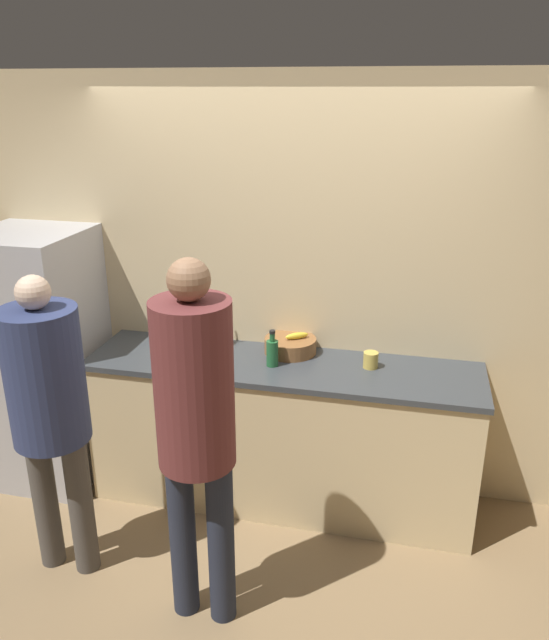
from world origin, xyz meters
name	(u,v)px	position (x,y,z in m)	size (l,w,h in m)	color
ground_plane	(269,530)	(0.00, 0.00, 0.00)	(14.00, 14.00, 0.00)	#8C704C
wall_back	(293,291)	(0.00, 0.66, 1.30)	(5.20, 0.06, 2.60)	#D6BC8C
counter	(282,431)	(0.00, 0.36, 0.47)	(2.37, 0.64, 0.95)	beige
refrigerator	(42,358)	(-1.59, 0.30, 0.84)	(0.67, 0.72, 1.68)	#B7B7BC
person_left	(48,400)	(-1.01, -0.52, 1.02)	(0.39, 0.39, 1.68)	#4C4742
person_center	(196,418)	(-0.17, -0.67, 1.11)	(0.36, 0.36, 1.85)	#232838
fruit_bowl	(291,345)	(0.01, 0.52, 1.00)	(0.32, 0.32, 0.13)	brown
utensil_crock	(218,335)	(-0.46, 0.52, 1.02)	(0.10, 0.10, 0.29)	silver
bottle_green	(272,352)	(-0.05, 0.30, 1.04)	(0.07, 0.07, 0.22)	#236033
bottle_clear	(157,333)	(-0.85, 0.47, 1.02)	(0.05, 0.05, 0.17)	silver
cup_black	(163,353)	(-0.70, 0.21, 1.00)	(0.07, 0.07, 0.10)	#28282D
cup_yellow	(371,360)	(0.52, 0.40, 1.00)	(0.09, 0.09, 0.10)	gold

